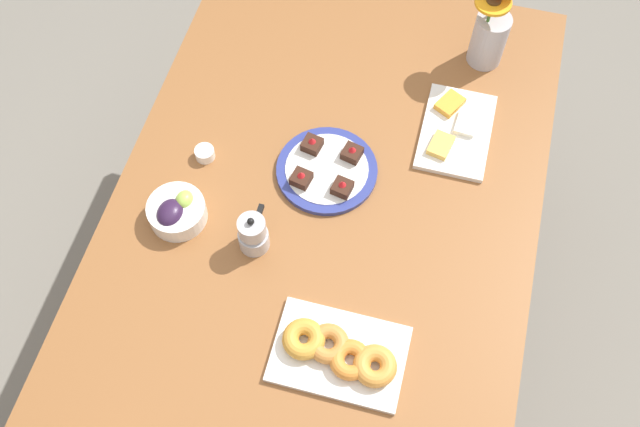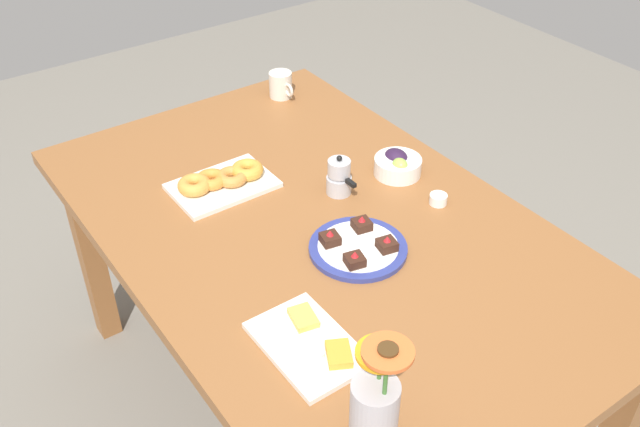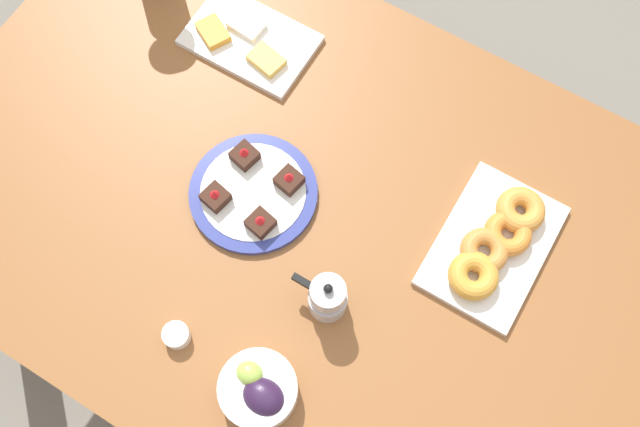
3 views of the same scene
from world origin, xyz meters
name	(u,v)px [view 2 (image 2 of 3)]	position (x,y,z in m)	size (l,w,h in m)	color
ground_plane	(320,407)	(0.00, 0.00, 0.00)	(6.00, 6.00, 0.00)	slate
dining_table	(320,251)	(0.00, 0.00, 0.65)	(1.60, 1.00, 0.74)	brown
coffee_mug	(281,84)	(-0.67, 0.31, 0.78)	(0.11, 0.08, 0.09)	beige
grape_bowl	(398,165)	(-0.07, 0.32, 0.77)	(0.14, 0.14, 0.07)	white
cheese_platter	(310,344)	(0.33, -0.26, 0.75)	(0.26, 0.17, 0.03)	white
croissant_platter	(222,181)	(-0.30, -0.12, 0.76)	(0.19, 0.28, 0.05)	white
jam_cup_honey	(438,199)	(0.10, 0.32, 0.76)	(0.05, 0.05, 0.03)	white
dessert_plate	(358,247)	(0.14, 0.02, 0.75)	(0.25, 0.25, 0.05)	navy
flower_vase	(375,407)	(0.59, -0.30, 0.83)	(0.12, 0.11, 0.26)	#B2B2BC
moka_pot	(339,178)	(-0.09, 0.13, 0.79)	(0.11, 0.07, 0.12)	#B7B7BC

